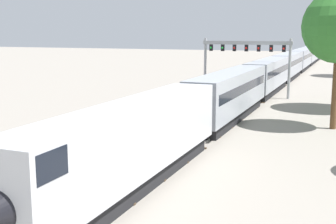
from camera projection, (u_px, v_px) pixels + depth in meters
ground_plane at (57, 210)px, 22.11m from camera, size 400.00×400.00×0.00m
track_main at (281, 84)px, 76.01m from camera, size 2.60×200.00×0.16m
track_near at (216, 97)px, 59.84m from camera, size 2.60×160.00×0.16m
passenger_train at (289, 65)px, 84.55m from camera, size 3.04×152.10×4.80m
signal_gantry at (246, 54)px, 60.14m from camera, size 12.10×0.49×7.87m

